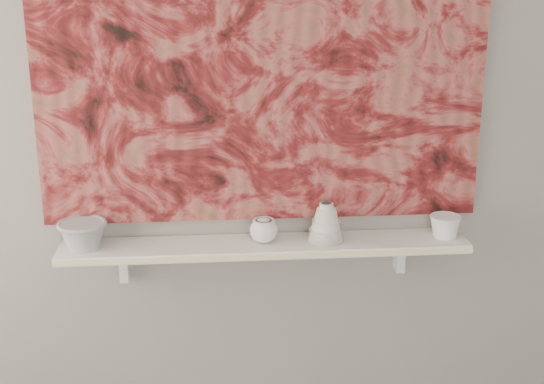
{
  "coord_description": "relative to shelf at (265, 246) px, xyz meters",
  "views": [
    {
      "loc": [
        -0.18,
        -0.91,
        1.88
      ],
      "look_at": [
        0.02,
        1.49,
        1.12
      ],
      "focal_mm": 50.0,
      "sensor_mm": 36.0,
      "label": 1
    }
  ],
  "objects": [
    {
      "name": "bowl_grey",
      "position": [
        -0.61,
        0.0,
        0.06
      ],
      "size": [
        0.21,
        0.21,
        0.1
      ],
      "primitive_type": null,
      "rotation": [
        0.0,
        0.0,
        0.29
      ],
      "color": "gray",
      "rests_on": "shelf"
    },
    {
      "name": "bowl_white",
      "position": [
        0.63,
        0.0,
        0.05
      ],
      "size": [
        0.11,
        0.11,
        0.08
      ],
      "primitive_type": null,
      "rotation": [
        0.0,
        0.0,
        0.06
      ],
      "color": "white",
      "rests_on": "shelf"
    },
    {
      "name": "bracket_right",
      "position": [
        0.49,
        0.06,
        -0.07
      ],
      "size": [
        0.03,
        0.06,
        0.12
      ],
      "primitive_type": "cube",
      "color": "white",
      "rests_on": "wall_back"
    },
    {
      "name": "cup_cream",
      "position": [
        -0.0,
        0.0,
        0.06
      ],
      "size": [
        0.12,
        0.12,
        0.09
      ],
      "primitive_type": null,
      "rotation": [
        0.0,
        0.0,
        -0.32
      ],
      "color": "silver",
      "rests_on": "shelf"
    },
    {
      "name": "shelf_stripe",
      "position": [
        0.0,
        -0.09,
        0.0
      ],
      "size": [
        1.4,
        0.01,
        0.02
      ],
      "primitive_type": "cube",
      "color": "#F4E8A3",
      "rests_on": "shelf"
    },
    {
      "name": "bell_vessel",
      "position": [
        0.21,
        0.0,
        0.08
      ],
      "size": [
        0.15,
        0.15,
        0.14
      ],
      "primitive_type": null,
      "rotation": [
        0.0,
        0.0,
        -0.23
      ],
      "color": "silver",
      "rests_on": "shelf"
    },
    {
      "name": "painting",
      "position": [
        0.0,
        0.08,
        0.62
      ],
      "size": [
        1.5,
        0.02,
        1.1
      ],
      "primitive_type": "cube",
      "color": "maroon",
      "rests_on": "wall_back"
    },
    {
      "name": "house_motif",
      "position": [
        0.45,
        0.07,
        0.32
      ],
      "size": [
        0.09,
        0.0,
        0.08
      ],
      "primitive_type": "cube",
      "color": "black",
      "rests_on": "painting"
    },
    {
      "name": "bracket_left",
      "position": [
        -0.49,
        0.06,
        -0.07
      ],
      "size": [
        0.03,
        0.06,
        0.12
      ],
      "primitive_type": "cube",
      "color": "white",
      "rests_on": "wall_back"
    },
    {
      "name": "shelf",
      "position": [
        0.0,
        0.0,
        0.0
      ],
      "size": [
        1.4,
        0.18,
        0.03
      ],
      "primitive_type": "cube",
      "color": "white",
      "rests_on": "wall_back"
    },
    {
      "name": "wall_back",
      "position": [
        0.0,
        0.09,
        0.44
      ],
      "size": [
        3.6,
        0.0,
        3.6
      ],
      "primitive_type": "plane",
      "rotation": [
        1.57,
        0.0,
        0.0
      ],
      "color": "gray",
      "rests_on": "floor"
    }
  ]
}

